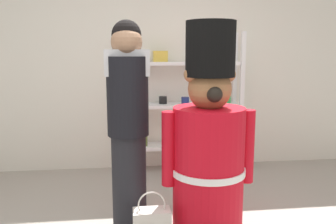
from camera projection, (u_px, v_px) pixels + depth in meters
back_wall at (146, 65)px, 4.39m from camera, size 6.40×0.12×2.60m
merchandise_shelf at (184, 103)px, 4.30m from camera, size 1.38×0.35×1.69m
teddy_bear_guard at (208, 150)px, 2.71m from camera, size 0.73×0.57×1.68m
person_shopper at (128, 123)px, 2.75m from camera, size 0.34×0.32×1.69m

